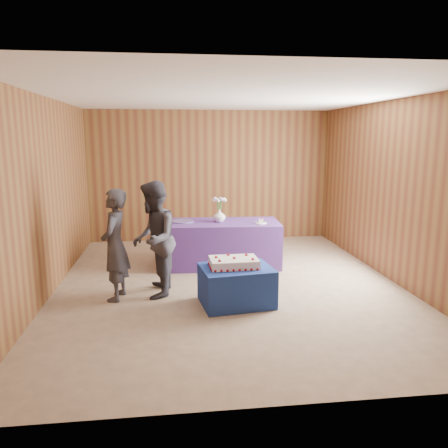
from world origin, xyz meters
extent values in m
plane|color=#9E856D|center=(0.00, 0.00, 0.00)|extent=(6.00, 6.00, 0.00)
cube|color=brown|center=(0.00, 3.00, 1.35)|extent=(5.00, 0.04, 2.70)
cube|color=brown|center=(0.00, -3.00, 1.35)|extent=(5.00, 0.04, 2.70)
cube|color=brown|center=(-2.50, 0.00, 1.35)|extent=(0.04, 6.00, 2.70)
cube|color=brown|center=(2.50, 0.00, 1.35)|extent=(0.04, 6.00, 2.70)
cube|color=white|center=(0.00, 0.00, 2.70)|extent=(5.00, 6.00, 0.04)
cube|color=#1B4697|center=(0.00, -0.75, 0.25)|extent=(0.99, 0.82, 0.50)
cube|color=#593085|center=(-0.01, 1.04, 0.38)|extent=(2.05, 1.02, 0.75)
cube|color=white|center=(-0.03, -0.73, 0.56)|extent=(0.63, 0.43, 0.11)
sphere|color=#9F0C19|center=(-0.33, -0.94, 0.52)|extent=(0.03, 0.03, 0.03)
sphere|color=#9F0C19|center=(0.28, -0.92, 0.52)|extent=(0.03, 0.03, 0.03)
sphere|color=#9F0C19|center=(-0.34, -0.53, 0.52)|extent=(0.03, 0.03, 0.03)
sphere|color=#9F0C19|center=(0.27, -0.51, 0.52)|extent=(0.03, 0.03, 0.03)
sphere|color=#9F0C19|center=(-0.21, -0.83, 0.63)|extent=(0.04, 0.04, 0.04)
cone|color=#135318|center=(-0.18, -0.83, 0.62)|extent=(0.01, 0.02, 0.02)
sphere|color=#9F0C19|center=(0.13, -0.63, 0.63)|extent=(0.04, 0.04, 0.04)
cone|color=#135318|center=(0.16, -0.63, 0.62)|extent=(0.01, 0.02, 0.02)
sphere|color=#9F0C19|center=(-0.03, -0.73, 0.63)|extent=(0.04, 0.04, 0.04)
cone|color=#135318|center=(0.00, -0.73, 0.62)|extent=(0.01, 0.02, 0.02)
imported|color=silver|center=(-0.02, 1.06, 0.86)|extent=(0.21, 0.21, 0.21)
cylinder|color=#276227|center=(0.02, 1.06, 1.04)|extent=(0.01, 0.01, 0.16)
sphere|color=silver|center=(0.08, 1.06, 1.12)|extent=(0.05, 0.05, 0.05)
cylinder|color=#276227|center=(0.01, 1.08, 1.04)|extent=(0.01, 0.01, 0.16)
sphere|color=white|center=(0.06, 1.11, 1.12)|extent=(0.05, 0.05, 0.05)
cylinder|color=#276227|center=(0.00, 1.09, 1.04)|extent=(0.01, 0.01, 0.16)
sphere|color=silver|center=(0.01, 1.15, 1.12)|extent=(0.05, 0.05, 0.05)
cylinder|color=#276227|center=(-0.03, 1.09, 1.04)|extent=(0.01, 0.01, 0.16)
sphere|color=white|center=(-0.05, 1.15, 1.12)|extent=(0.05, 0.05, 0.05)
cylinder|color=#276227|center=(-0.05, 1.08, 1.04)|extent=(0.01, 0.01, 0.16)
sphere|color=silver|center=(-0.09, 1.11, 1.12)|extent=(0.05, 0.05, 0.05)
cylinder|color=#276227|center=(-0.06, 1.06, 1.04)|extent=(0.01, 0.01, 0.16)
sphere|color=white|center=(-0.11, 1.06, 1.12)|extent=(0.05, 0.05, 0.05)
cylinder|color=#276227|center=(-0.05, 1.03, 1.04)|extent=(0.01, 0.01, 0.16)
sphere|color=silver|center=(-0.09, 1.00, 1.12)|extent=(0.05, 0.05, 0.05)
cylinder|color=#276227|center=(-0.03, 1.02, 1.04)|extent=(0.01, 0.01, 0.16)
sphere|color=white|center=(-0.05, 0.96, 1.12)|extent=(0.05, 0.05, 0.05)
cylinder|color=#276227|center=(0.00, 1.02, 1.04)|extent=(0.01, 0.01, 0.16)
sphere|color=silver|center=(0.01, 0.96, 1.12)|extent=(0.05, 0.05, 0.05)
cylinder|color=#276227|center=(0.01, 1.03, 1.04)|extent=(0.01, 0.01, 0.16)
sphere|color=white|center=(0.06, 1.00, 1.12)|extent=(0.05, 0.05, 0.05)
cylinder|color=#5D4E9D|center=(-0.63, 1.13, 0.76)|extent=(0.41, 0.41, 0.02)
cylinder|color=white|center=(0.65, 0.83, 0.76)|extent=(0.25, 0.25, 0.01)
cube|color=white|center=(0.65, 0.83, 0.79)|extent=(0.08, 0.07, 0.06)
sphere|color=#9F0C19|center=(0.65, 0.81, 0.84)|extent=(0.03, 0.03, 0.03)
cube|color=#BCBBC0|center=(0.68, 0.69, 0.75)|extent=(0.26, 0.08, 0.00)
imported|color=#35353E|center=(-1.57, -0.37, 0.75)|extent=(0.44, 0.59, 1.49)
imported|color=#35343F|center=(-1.06, -0.29, 0.79)|extent=(0.65, 0.81, 1.58)
camera|label=1|loc=(-0.82, -6.11, 2.15)|focal=35.00mm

